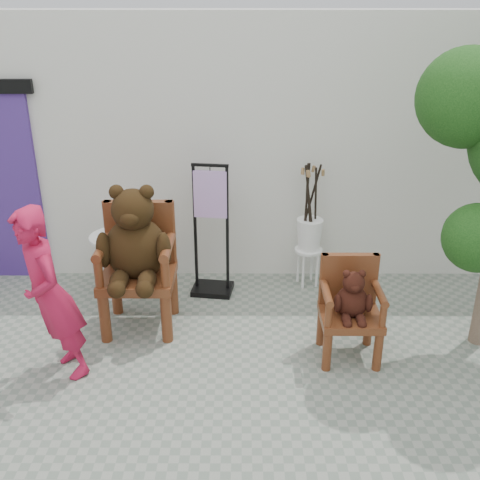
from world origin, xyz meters
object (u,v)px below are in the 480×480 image
Objects in this scene: cafe_table at (119,257)px; display_stand at (212,245)px; chair_big at (136,249)px; person at (50,295)px; stool_bucket at (309,234)px; chair_small at (351,302)px.

display_stand is at bearing 0.82° from cafe_table.
chair_big is 0.89m from cafe_table.
person is 1.59m from cafe_table.
cafe_table is 2.17m from stool_bucket.
stool_bucket is (1.11, 0.19, 0.06)m from display_stand.
display_stand is at bearing 45.91° from chair_big.
chair_big reaches higher than stool_bucket.
display_stand is at bearing 137.44° from chair_small.
cafe_table is at bearing -171.24° from display_stand.
display_stand is (1.28, 1.55, -0.22)m from person.
display_stand is at bearing 103.83° from person.
chair_big is at bearing -153.25° from stool_bucket.
display_stand reaches higher than cafe_table.
person reaches higher than cafe_table.
display_stand is 1.12m from stool_bucket.
chair_big is 1.04m from display_stand.
display_stand is at bearing -170.26° from stool_bucket.
display_stand reaches higher than chair_small.
chair_small is 0.63× the size of display_stand.
chair_small is at bearing -34.63° from display_stand.
stool_bucket is at bearing 5.44° from cafe_table.
stool_bucket is at bearing 89.53° from person.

